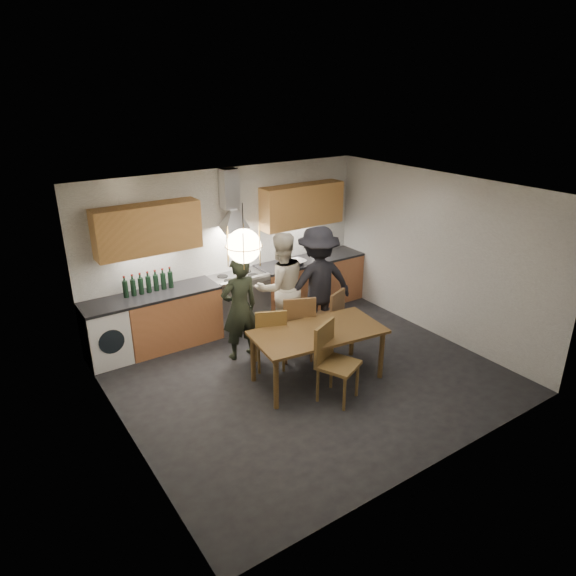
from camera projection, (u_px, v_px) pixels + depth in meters
ground at (307, 375)px, 7.25m from camera, size 5.00×5.00×0.00m
room_shell at (309, 260)px, 6.61m from camera, size 5.02×4.52×2.61m
counter_run at (240, 300)px, 8.59m from camera, size 5.00×0.62×0.90m
range_stove at (239, 301)px, 8.58m from camera, size 0.90×0.60×0.92m
wall_fixtures at (232, 216)px, 8.13m from camera, size 4.30×0.54×1.10m
pendant_lamp at (244, 246)px, 5.86m from camera, size 0.43×0.43×0.70m
dining_table at (318, 337)px, 6.90m from camera, size 1.86×1.09×0.75m
chair_back_left at (270, 335)px, 7.18m from camera, size 0.57×0.57×0.96m
chair_back_mid at (298, 324)px, 7.42m from camera, size 0.62×0.62×1.03m
chair_back_right at (331, 314)px, 7.91m from camera, size 0.54×0.54×0.91m
chair_front at (332, 357)px, 6.53m from camera, size 0.62×0.62×1.03m
person_left at (240, 308)px, 7.44m from camera, size 0.58×0.39×1.58m
person_mid at (281, 287)px, 7.97m from camera, size 0.93×0.76×1.76m
person_right at (318, 283)px, 8.06m from camera, size 1.28×0.88×1.82m
mixing_bowl at (297, 262)px, 8.89m from camera, size 0.34×0.34×0.07m
stock_pot at (315, 254)px, 9.23m from camera, size 0.22×0.22×0.13m
wine_bottles at (148, 282)px, 7.66m from camera, size 0.77×0.08×0.33m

